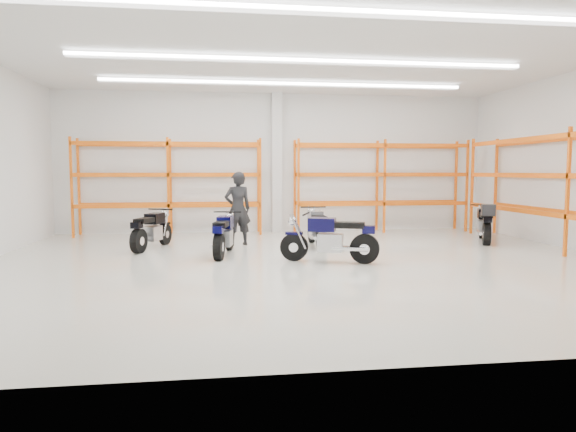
{
  "coord_description": "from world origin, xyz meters",
  "views": [
    {
      "loc": [
        -1.89,
        -10.83,
        1.98
      ],
      "look_at": [
        -0.35,
        0.5,
        0.98
      ],
      "focal_mm": 32.0,
      "sensor_mm": 36.0,
      "label": 1
    }
  ],
  "objects": [
    {
      "name": "ground",
      "position": [
        0.0,
        0.0,
        0.0
      ],
      "size": [
        14.0,
        14.0,
        0.0
      ],
      "primitive_type": "plane",
      "color": "beige",
      "rests_on": "ground"
    },
    {
      "name": "room_shell",
      "position": [
        0.0,
        0.03,
        3.28
      ],
      "size": [
        14.02,
        12.02,
        4.51
      ],
      "color": "white",
      "rests_on": "ground"
    },
    {
      "name": "motorcycle_main",
      "position": [
        0.58,
        -0.01,
        0.5
      ],
      "size": [
        2.1,
        1.0,
        1.07
      ],
      "color": "black",
      "rests_on": "ground"
    },
    {
      "name": "motorcycle_back_a",
      "position": [
        -3.61,
        2.44,
        0.47
      ],
      "size": [
        0.94,
        1.96,
        1.0
      ],
      "color": "black",
      "rests_on": "ground"
    },
    {
      "name": "motorcycle_back_b",
      "position": [
        -1.79,
        1.21,
        0.47
      ],
      "size": [
        0.77,
        2.04,
        1.01
      ],
      "color": "black",
      "rests_on": "ground"
    },
    {
      "name": "motorcycle_back_c",
      "position": [
        0.65,
        2.27,
        0.48
      ],
      "size": [
        0.69,
        2.09,
        1.03
      ],
      "color": "black",
      "rests_on": "ground"
    },
    {
      "name": "motorcycle_back_d",
      "position": [
        5.42,
        2.44,
        0.53
      ],
      "size": [
        1.12,
        2.07,
        1.12
      ],
      "color": "black",
      "rests_on": "ground"
    },
    {
      "name": "standing_man",
      "position": [
        -1.39,
        2.88,
        0.98
      ],
      "size": [
        0.81,
        0.63,
        1.97
      ],
      "primitive_type": "imported",
      "rotation": [
        0.0,
        0.0,
        3.38
      ],
      "color": "black",
      "rests_on": "ground"
    },
    {
      "name": "structural_column",
      "position": [
        0.0,
        5.82,
        2.25
      ],
      "size": [
        0.32,
        0.32,
        4.5
      ],
      "primitive_type": "cube",
      "color": "white",
      "rests_on": "ground"
    },
    {
      "name": "pallet_racking_back_left",
      "position": [
        -3.4,
        5.48,
        1.79
      ],
      "size": [
        5.67,
        0.87,
        3.0
      ],
      "color": "#F54C00",
      "rests_on": "ground"
    },
    {
      "name": "pallet_racking_back_right",
      "position": [
        3.4,
        5.48,
        1.79
      ],
      "size": [
        5.67,
        0.87,
        3.0
      ],
      "color": "#F54C00",
      "rests_on": "ground"
    }
  ]
}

